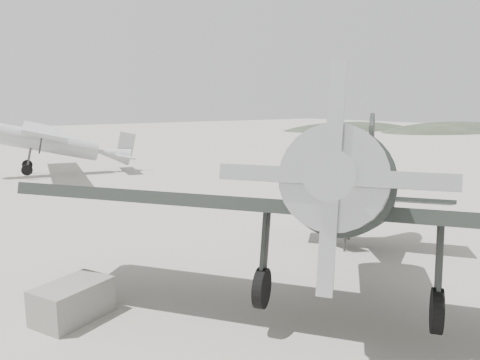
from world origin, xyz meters
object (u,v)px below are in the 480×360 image
at_px(sign_board, 337,220).
at_px(highwing_monoplane, 54,139).
at_px(equipment_block, 72,301).
at_px(lowwing_monoplane, 357,196).

bearing_deg(sign_board, highwing_monoplane, 100.16).
relative_size(equipment_block, sign_board, 1.02).
relative_size(highwing_monoplane, equipment_block, 8.29).
bearing_deg(lowwing_monoplane, highwing_monoplane, 55.67).
distance_m(lowwing_monoplane, equipment_block, 6.35).
bearing_deg(lowwing_monoplane, sign_board, 13.02).
xyz_separation_m(highwing_monoplane, sign_board, (2.80, -19.96, -1.31)).
xyz_separation_m(lowwing_monoplane, equipment_block, (-5.38, 2.73, -1.98)).
relative_size(lowwing_monoplane, highwing_monoplane, 1.02).
bearing_deg(sign_board, equipment_block, -177.81).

